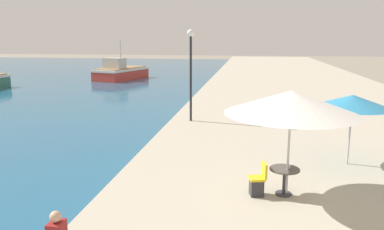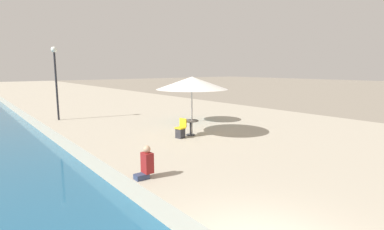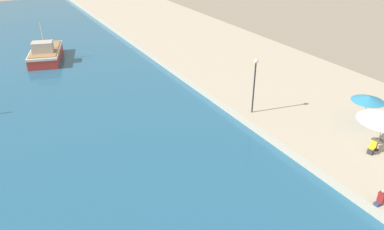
% 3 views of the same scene
% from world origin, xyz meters
% --- Properties ---
extents(quay_promenade, '(16.00, 90.00, 0.69)m').
position_xyz_m(quay_promenade, '(8.00, 37.00, 0.35)').
color(quay_promenade, '#B2A893').
rests_on(quay_promenade, ground_plane).
extents(cafe_umbrella_pink, '(3.44, 3.44, 2.85)m').
position_xyz_m(cafe_umbrella_pink, '(5.06, 8.41, 3.24)').
color(cafe_umbrella_pink, '#B7B7B7').
rests_on(cafe_umbrella_pink, quay_promenade).
extents(cafe_umbrella_white, '(2.42, 2.42, 2.35)m').
position_xyz_m(cafe_umbrella_white, '(7.32, 11.34, 2.83)').
color(cafe_umbrella_white, '#B7B7B7').
rests_on(cafe_umbrella_white, quay_promenade).
extents(cafe_table, '(0.80, 0.80, 0.74)m').
position_xyz_m(cafe_table, '(4.98, 8.44, 1.23)').
color(cafe_table, '#333338').
rests_on(cafe_table, quay_promenade).
extents(cafe_chair_left, '(0.51, 0.48, 0.91)m').
position_xyz_m(cafe_chair_left, '(4.28, 8.28, 1.02)').
color(cafe_chair_left, '#2D2D33').
rests_on(cafe_chair_left, quay_promenade).
extents(person_at_quay, '(0.54, 0.36, 0.99)m').
position_xyz_m(person_at_quay, '(0.41, 4.69, 1.13)').
color(person_at_quay, '#333D5B').
rests_on(person_at_quay, quay_promenade).
extents(lamppost, '(0.36, 0.36, 4.56)m').
position_xyz_m(lamppost, '(1.07, 17.05, 3.79)').
color(lamppost, '#232328').
rests_on(lamppost, quay_promenade).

